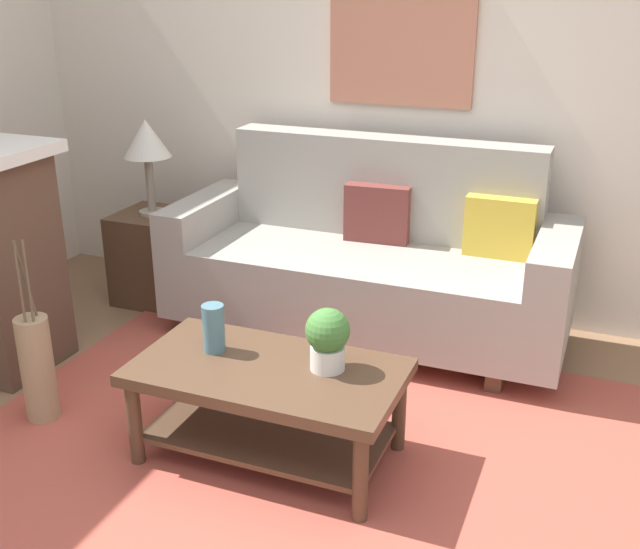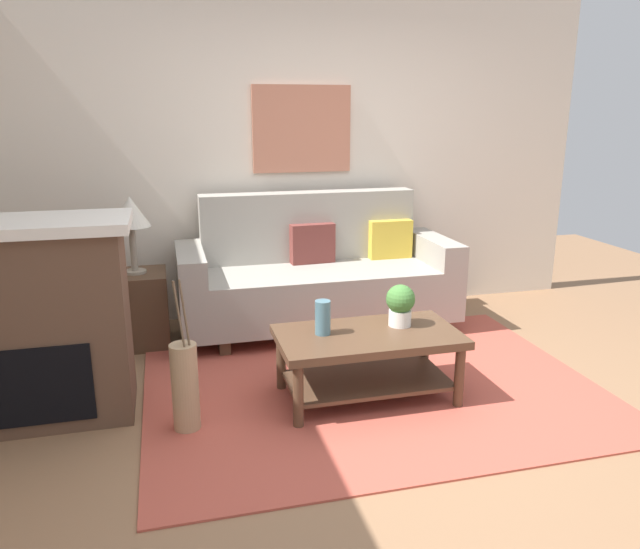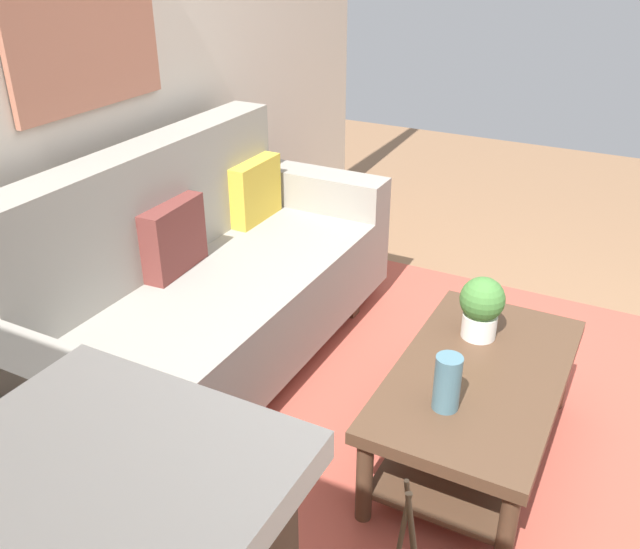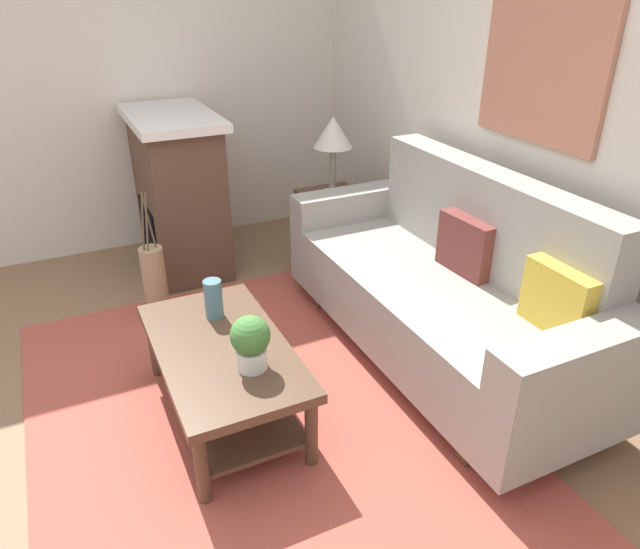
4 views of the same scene
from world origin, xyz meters
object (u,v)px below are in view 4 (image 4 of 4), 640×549
tabletop_vase (213,299)px  throw_pillow_mustard (559,299)px  couch (444,289)px  throw_pillow_maroon (467,245)px  table_lamp (333,135)px  side_table (332,228)px  framed_painting (541,72)px  floor_vase (155,285)px  fireplace (179,192)px  coffee_table (223,365)px  potted_plant_tabletop (251,341)px

tabletop_vase → throw_pillow_mustard: bearing=55.5°
couch → throw_pillow_maroon: couch is taller
couch → table_lamp: (-1.38, -0.01, 0.56)m
side_table → framed_painting: size_ratio=0.68×
couch → floor_vase: couch is taller
fireplace → floor_vase: size_ratio=2.28×
floor_vase → table_lamp: bearing=101.5°
side_table → framed_painting: bearing=19.1°
floor_vase → framed_painting: (1.10, 1.88, 1.32)m
coffee_table → side_table: size_ratio=1.96×
throw_pillow_maroon → table_lamp: bearing=-174.3°
couch → throw_pillow_mustard: (0.67, 0.13, 0.25)m
tabletop_vase → table_lamp: (-1.11, 1.24, 0.46)m
couch → coffee_table: bearing=-90.1°
coffee_table → tabletop_vase: size_ratio=5.29×
coffee_table → tabletop_vase: tabletop_vase is taller
table_lamp → floor_vase: bearing=-78.5°
table_lamp → coffee_table: bearing=-43.0°
throw_pillow_maroon → fireplace: 2.19m
coffee_table → fireplace: 1.87m
potted_plant_tabletop → table_lamp: 2.06m
tabletop_vase → side_table: 1.68m
fireplace → floor_vase: bearing=-26.1°
couch → throw_pillow_maroon: 0.28m
table_lamp → tabletop_vase: bearing=-48.1°
floor_vase → framed_painting: size_ratio=0.62×
throw_pillow_maroon → throw_pillow_mustard: same height
potted_plant_tabletop → table_lamp: size_ratio=0.46×
potted_plant_tabletop → table_lamp: (-1.61, 1.21, 0.42)m
throw_pillow_maroon → coffee_table: size_ratio=0.33×
throw_pillow_maroon → side_table: bearing=-174.3°
throw_pillow_maroon → throw_pillow_mustard: (0.67, 0.00, 0.00)m
coffee_table → side_table: side_table is taller
throw_pillow_mustard → floor_vase: bearing=-138.9°
potted_plant_tabletop → fireplace: fireplace is taller
potted_plant_tabletop → framed_painting: framed_painting is taller
tabletop_vase → floor_vase: bearing=-168.7°
floor_vase → framed_painting: framed_painting is taller
coffee_table → couch: bearing=89.9°
side_table → table_lamp: size_ratio=0.98×
coffee_table → table_lamp: 2.01m
throw_pillow_mustard → table_lamp: 2.08m
throw_pillow_mustard → tabletop_vase: 1.68m
throw_pillow_maroon → potted_plant_tabletop: (0.23, -1.35, -0.11)m
tabletop_vase → fireplace: fireplace is taller
table_lamp → fireplace: bearing=-113.7°
throw_pillow_mustard → couch: bearing=-169.4°
coffee_table → potted_plant_tabletop: 0.35m
table_lamp → fireplace: 1.21m
tabletop_vase → floor_vase: 0.89m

